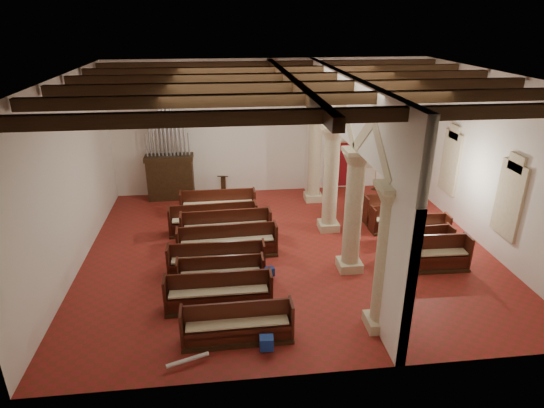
{
  "coord_description": "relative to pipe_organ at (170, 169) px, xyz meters",
  "views": [
    {
      "loc": [
        -2.2,
        -14.05,
        7.75
      ],
      "look_at": [
        -0.52,
        0.5,
        1.59
      ],
      "focal_mm": 30.0,
      "sensor_mm": 36.0,
      "label": 1
    }
  ],
  "objects": [
    {
      "name": "floor",
      "position": [
        4.5,
        -5.5,
        -1.37
      ],
      "size": [
        14.0,
        14.0,
        0.0
      ],
      "primitive_type": "plane",
      "color": "maroon",
      "rests_on": "ground"
    },
    {
      "name": "ceiling",
      "position": [
        4.5,
        -5.5,
        4.63
      ],
      "size": [
        14.0,
        14.0,
        0.0
      ],
      "primitive_type": "plane",
      "rotation": [
        3.14,
        0.0,
        0.0
      ],
      "color": "#301E10",
      "rests_on": "wall_back"
    },
    {
      "name": "wall_back",
      "position": [
        4.5,
        0.5,
        1.63
      ],
      "size": [
        14.0,
        0.02,
        6.0
      ],
      "primitive_type": "cube",
      "color": "white",
      "rests_on": "floor"
    },
    {
      "name": "wall_front",
      "position": [
        4.5,
        -11.5,
        1.63
      ],
      "size": [
        14.0,
        0.02,
        6.0
      ],
      "primitive_type": "cube",
      "color": "white",
      "rests_on": "floor"
    },
    {
      "name": "wall_left",
      "position": [
        -2.5,
        -5.5,
        1.63
      ],
      "size": [
        0.02,
        12.0,
        6.0
      ],
      "primitive_type": "cube",
      "color": "white",
      "rests_on": "floor"
    },
    {
      "name": "wall_right",
      "position": [
        11.5,
        -5.5,
        1.63
      ],
      "size": [
        0.02,
        12.0,
        6.0
      ],
      "primitive_type": "cube",
      "color": "white",
      "rests_on": "floor"
    },
    {
      "name": "ceiling_beams",
      "position": [
        4.5,
        -5.5,
        4.45
      ],
      "size": [
        13.8,
        11.8,
        0.3
      ],
      "primitive_type": null,
      "color": "#372411",
      "rests_on": "wall_back"
    },
    {
      "name": "arcade",
      "position": [
        6.3,
        -5.5,
        2.19
      ],
      "size": [
        0.9,
        11.9,
        6.0
      ],
      "color": "beige",
      "rests_on": "floor"
    },
    {
      "name": "window_right_a",
      "position": [
        11.48,
        -7.0,
        0.83
      ],
      "size": [
        0.03,
        1.0,
        2.2
      ],
      "primitive_type": "cube",
      "color": "#347562",
      "rests_on": "wall_right"
    },
    {
      "name": "window_right_b",
      "position": [
        11.48,
        -3.0,
        0.83
      ],
      "size": [
        0.03,
        1.0,
        2.2
      ],
      "primitive_type": "cube",
      "color": "#347562",
      "rests_on": "wall_right"
    },
    {
      "name": "window_back",
      "position": [
        9.5,
        0.48,
        0.83
      ],
      "size": [
        1.0,
        0.03,
        2.2
      ],
      "primitive_type": "cube",
      "color": "#347562",
      "rests_on": "wall_back"
    },
    {
      "name": "pipe_organ",
      "position": [
        0.0,
        0.0,
        0.0
      ],
      "size": [
        2.1,
        0.85,
        4.4
      ],
      "color": "#372411",
      "rests_on": "floor"
    },
    {
      "name": "lectern",
      "position": [
        2.33,
        -0.15,
        -0.92
      ],
      "size": [
        0.49,
        0.51,
        1.09
      ],
      "rotation": [
        0.0,
        0.0,
        -0.18
      ],
      "color": "#3D2113",
      "rests_on": "floor"
    },
    {
      "name": "dossal_curtain",
      "position": [
        8.0,
        0.42,
        -0.21
      ],
      "size": [
        1.8,
        0.07,
        2.17
      ],
      "color": "maroon",
      "rests_on": "floor"
    },
    {
      "name": "processional_banner",
      "position": [
        9.48,
        -0.01,
        -0.6
      ],
      "size": [
        0.5,
        0.64,
        2.21
      ],
      "rotation": [
        0.0,
        0.0,
        -0.17
      ],
      "color": "#372411",
      "rests_on": "floor"
    },
    {
      "name": "hymnal_box_a",
      "position": [
        3.19,
        -10.63,
        -1.1
      ],
      "size": [
        0.36,
        0.3,
        0.34
      ],
      "primitive_type": "cube",
      "rotation": [
        0.0,
        0.0,
        -0.06
      ],
      "color": "navy",
      "rests_on": "floor"
    },
    {
      "name": "hymnal_box_b",
      "position": [
        3.63,
        -7.29,
        -1.13
      ],
      "size": [
        0.35,
        0.33,
        0.28
      ],
      "primitive_type": "cube",
      "rotation": [
        0.0,
        0.0,
        0.41
      ],
      "color": "navy",
      "rests_on": "floor"
    },
    {
      "name": "hymnal_box_c",
      "position": [
        2.81,
        -6.27,
        -1.12
      ],
      "size": [
        0.31,
        0.27,
        0.29
      ],
      "primitive_type": "cube",
      "rotation": [
        0.0,
        0.0,
        -0.09
      ],
      "color": "#16339C",
      "rests_on": "floor"
    },
    {
      "name": "tube_heater_a",
      "position": [
        1.29,
        -10.88,
        -1.21
      ],
      "size": [
        1.01,
        0.44,
        0.1
      ],
      "primitive_type": "cylinder",
      "rotation": [
        0.0,
        1.57,
        0.34
      ],
      "color": "silver",
      "rests_on": "floor"
    },
    {
      "name": "tube_heater_b",
      "position": [
        2.51,
        -9.81,
        -1.21
      ],
      "size": [
        0.98,
        0.29,
        0.1
      ],
      "primitive_type": "cylinder",
      "rotation": [
        0.0,
        1.57,
        0.2
      ],
      "color": "silver",
      "rests_on": "floor"
    },
    {
      "name": "nave_pew_0",
      "position": [
        2.51,
        -10.11,
        -1.03
      ],
      "size": [
        2.84,
        0.73,
        1.04
      ],
      "rotation": [
        0.0,
        0.0,
        0.01
      ],
      "color": "#372411",
      "rests_on": "floor"
    },
    {
      "name": "nave_pew_1",
      "position": [
        2.05,
        -8.65,
        -1.02
      ],
      "size": [
        3.01,
        0.72,
        1.06
      ],
      "rotation": [
        0.0,
        0.0,
        0.0
      ],
      "color": "#372411",
      "rests_on": "floor"
    },
    {
      "name": "nave_pew_2",
      "position": [
        2.11,
        -7.59,
        -1.05
      ],
      "size": [
        2.63,
        0.67,
        0.99
      ],
      "rotation": [
        0.0,
        0.0,
        0.0
      ],
      "color": "#372411",
      "rests_on": "floor"
    },
    {
      "name": "nave_pew_3",
      "position": [
        2.0,
        -6.78,
        -1.03
      ],
      "size": [
        3.09,
        0.73,
        1.04
      ],
      "rotation": [
        0.0,
        0.0,
        -0.01
      ],
      "color": "#372411",
      "rests_on": "floor"
    },
    {
      "name": "nave_pew_4",
      "position": [
        2.37,
        -5.65,
        -1.01
      ],
      "size": [
        3.44,
        0.87,
        1.1
      ],
      "rotation": [
        0.0,
        0.0,
        0.04
      ],
      "color": "#372411",
      "rests_on": "floor"
    },
    {
      "name": "nave_pew_5",
      "position": [
        2.35,
        -4.47,
        -1.0
      ],
      "size": [
        3.32,
        0.86,
        1.13
      ],
      "rotation": [
        0.0,
        0.0,
        0.03
      ],
      "color": "#372411",
      "rests_on": "floor"
    },
    {
      "name": "nave_pew_6",
      "position": [
        1.88,
        -3.73,
        -1.01
      ],
      "size": [
        3.36,
        0.91,
        1.1
      ],
      "rotation": [
        0.0,
        0.0,
        0.05
      ],
      "color": "#372411",
      "rests_on": "floor"
    },
    {
      "name": "nave_pew_7",
      "position": [
        2.07,
        -2.29,
        -1.0
      ],
      "size": [
        3.06,
        0.76,
        1.11
      ],
      "rotation": [
        0.0,
        0.0,
        0.01
      ],
      "color": "#372411",
      "rests_on": "floor"
    },
    {
      "name": "aisle_pew_0",
      "position": [
        9.21,
        -7.29,
        -0.98
      ],
      "size": [
        1.91,
        0.81,
        1.14
      ],
      "rotation": [
        0.0,
        0.0,
        -0.03
      ],
      "color": "#372411",
      "rests_on": "floor"
    },
    {
      "name": "aisle_pew_1",
      "position": [
        9.11,
        -6.33,
        -1.03
      ],
      "size": [
        1.98,
        0.76,
        1.01
      ],
      "rotation": [
        0.0,
        0.0,
        0.05
      ],
      "color": "#372411",
      "rests_on": "floor"
    },
    {
      "name": "aisle_pew_2",
      "position": [
        9.33,
        -5.42,
        -1.02
      ],
      "size": [
        2.12,
        0.77,
        1.05
      ],
      "rotation": [
        0.0,
        0.0,
        -0.04
      ],
      "color": "#372411",
      "rests_on": "floor"
    },
    {
      "name": "aisle_pew_3",
      "position": [
        8.83,
        -4.43,
        -1.03
      ],
      "size": [
        2.01,
        0.8,
        1.02
      ],
      "rotation": [
        0.0,
        0.0,
        0.06
      ],
      "color": "#372411",
      "rests_on": "floor"
    },
    {
      "name": "aisle_pew_4",
      "position": [
        8.85,
        -3.57,
        -0.99
      ],
      "size": [
        2.07,
        0.87,
        1.14
      ],
      "rotation": [
        0.0,
        0.0,
        0.05
      ],
      "color": "#372411",
      "rests_on": "floor"
    }
  ]
}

